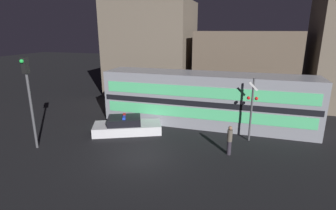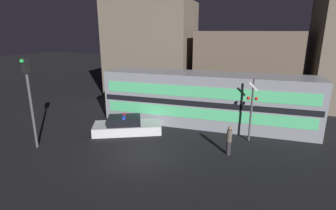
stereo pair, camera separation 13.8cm
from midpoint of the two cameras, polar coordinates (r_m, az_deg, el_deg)
ground_plane at (r=15.28m, az=-5.84°, el=-11.07°), size 120.00×120.00×0.00m
train at (r=19.78m, az=8.52°, el=1.21°), size 15.42×2.90×3.90m
police_car at (r=18.63m, az=-8.79°, el=-4.54°), size 5.01×3.63×1.25m
pedestrian at (r=15.45m, az=13.39°, el=-7.48°), size 0.29×0.29×1.74m
crossing_signal_near at (r=17.25m, az=17.94°, el=-0.45°), size 0.68×0.30×4.11m
traffic_light_corner at (r=17.12m, az=-27.85°, el=2.89°), size 0.30×0.46×5.48m
building_left at (r=29.74m, az=-3.35°, el=12.12°), size 8.88×6.89×9.90m
building_center at (r=27.30m, az=16.59°, el=7.94°), size 9.59×4.91×6.86m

